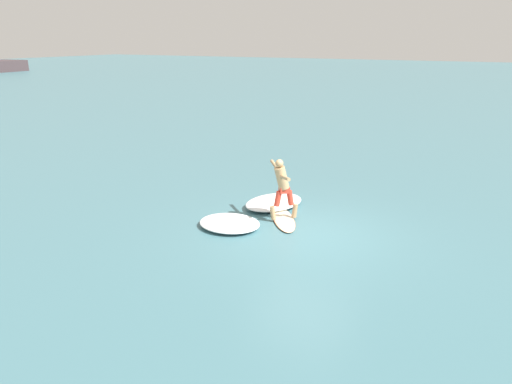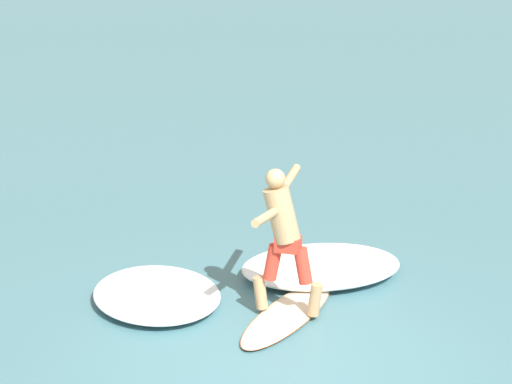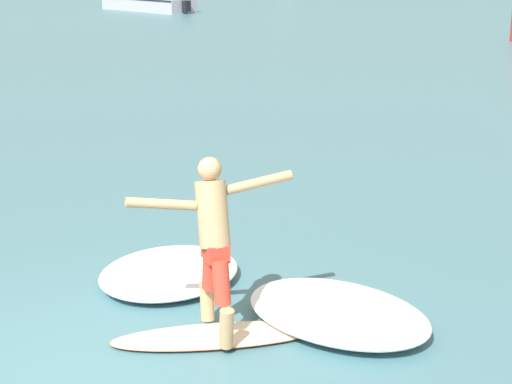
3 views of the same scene
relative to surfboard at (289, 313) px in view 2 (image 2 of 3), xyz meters
The scene contains 5 objects.
ground_plane 1.15m from the surfboard, 126.12° to the right, with size 200.00×200.00×0.00m, color #44737D.
surfboard is the anchor object (origin of this frame).
surfer 0.98m from the surfboard, 161.40° to the left, with size 1.19×1.12×1.63m.
wave_foam_at_tail 1.15m from the surfboard, 39.37° to the left, with size 2.20×1.82×0.25m.
wave_foam_at_nose 1.51m from the surfboard, 137.37° to the left, with size 1.57×1.78×0.20m.
Camera 2 is at (-5.64, -9.36, 5.73)m, focal length 85.00 mm.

